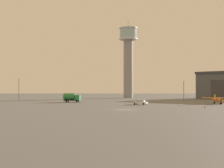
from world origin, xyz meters
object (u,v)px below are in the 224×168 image
Objects in this scene: traffic_cone_near_left at (180,105)px; traffic_cone_near_right at (205,106)px; truck_fuel_tanker_green at (72,97)px; car_white at (140,102)px; light_post_east at (184,89)px; light_post_west at (19,87)px; control_tower at (128,55)px; airplane_orange at (218,100)px.

traffic_cone_near_right is (4.66, -5.92, 0.06)m from traffic_cone_near_left.
truck_fuel_tanker_green is 8.39× the size of traffic_cone_near_right.
truck_fuel_tanker_green reaches higher than traffic_cone_near_right.
car_white is at bearing 141.39° from traffic_cone_near_left.
traffic_cone_near_right is at bearing -96.69° from light_post_east.
light_post_west reaches higher than traffic_cone_near_right.
control_tower is 53.18m from truck_fuel_tanker_green.
light_post_west reaches higher than airplane_orange.
light_post_west is 15.66× the size of traffic_cone_near_left.
control_tower is 63.36m from airplane_orange.
car_white is 19.72m from traffic_cone_near_right.
truck_fuel_tanker_green is at bearing -115.73° from control_tower.
truck_fuel_tanker_green is 10.29× the size of traffic_cone_near_left.
control_tower reaches higher than car_white.
traffic_cone_near_left is at bearing -26.19° from truck_fuel_tanker_green.
car_white is 56.34m from light_post_west.
airplane_orange reaches higher than traffic_cone_near_left.
traffic_cone_near_left is (-14.17, -11.97, -1.04)m from airplane_orange.
truck_fuel_tanker_green is at bearing -162.55° from light_post_east.
control_tower reaches higher than traffic_cone_near_right.
light_post_east reaches higher than traffic_cone_near_left.
control_tower is 6.47× the size of truck_fuel_tanker_green.
truck_fuel_tanker_green is at bearing -37.88° from light_post_west.
control_tower reaches higher than light_post_west.
traffic_cone_near_right is at bearing -51.78° from traffic_cone_near_left.
light_post_west is at bearing 175.12° from light_post_east.
light_post_west is at bearing 141.80° from traffic_cone_near_right.
truck_fuel_tanker_green is 0.78× the size of light_post_east.
control_tower is at bearing 101.20° from traffic_cone_near_right.
control_tower is 77.36m from traffic_cone_near_right.
traffic_cone_near_right is (-4.85, -41.34, -4.24)m from light_post_east.
light_post_west is 68.63m from traffic_cone_near_left.
traffic_cone_near_left is 7.54m from traffic_cone_near_right.
light_post_east is (40.82, 12.83, 2.92)m from truck_fuel_tanker_green.
truck_fuel_tanker_green is 30.08m from light_post_west.
control_tower reaches higher than truck_fuel_tanker_green.
traffic_cone_near_right is at bearing 164.42° from car_white.
light_post_west is at bearing 143.28° from traffic_cone_near_left.
light_post_east reaches higher than truck_fuel_tanker_green.
truck_fuel_tanker_green is at bearing 144.19° from traffic_cone_near_left.
traffic_cone_near_left is at bearing -81.69° from control_tower.
control_tower is 5.04× the size of light_post_east.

